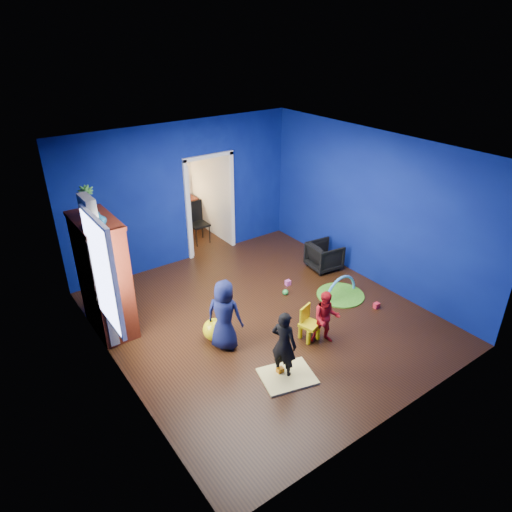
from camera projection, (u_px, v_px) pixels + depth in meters
floor at (264, 318)px, 7.89m from camera, size 5.00×5.50×0.01m
ceiling at (265, 151)px, 6.56m from camera, size 5.00×5.50×0.01m
wall_back at (183, 194)px, 9.21m from camera, size 5.00×0.02×2.90m
wall_front at (407, 326)px, 5.24m from camera, size 5.00×0.02×2.90m
wall_left at (110, 290)px, 5.93m from camera, size 0.02×5.50×2.90m
wall_right at (372, 208)px, 8.51m from camera, size 0.02×5.50×2.90m
alcove at (190, 187)px, 10.24m from camera, size 1.00×1.75×2.50m
armchair at (324, 256)px, 9.34m from camera, size 0.69×0.68×0.56m
child_black at (284, 344)px, 6.41m from camera, size 0.39×0.45×1.06m
child_navy at (224, 315)px, 6.94m from camera, size 0.64×0.68×1.17m
toddler_red at (326, 318)px, 7.11m from camera, size 0.56×0.53×0.90m
vase at (99, 219)px, 6.49m from camera, size 0.26×0.26×0.20m
potted_plant at (86, 201)px, 6.81m from camera, size 0.32×0.32×0.44m
tv_armoire at (104, 276)px, 7.21m from camera, size 0.58×1.14×1.96m
crt_tv at (106, 273)px, 7.21m from camera, size 0.46×0.70×0.54m
yellow_blanket at (287, 376)px, 6.57m from camera, size 0.88×0.77×0.03m
hopper_ball at (214, 330)px, 7.28m from camera, size 0.37×0.37×0.37m
kid_chair at (310, 325)px, 7.27m from camera, size 0.35×0.35×0.50m
play_mat at (340, 295)px, 8.52m from camera, size 0.88×0.88×0.02m
toy_arch at (340, 295)px, 8.51m from camera, size 0.79×0.09×0.79m
window_left at (101, 273)px, 6.14m from camera, size 0.03×0.95×1.55m
curtain at (99, 273)px, 6.74m from camera, size 0.14×0.42×2.40m
doorway at (210, 207)px, 9.70m from camera, size 1.16×0.10×2.10m
study_desk at (180, 214)px, 11.10m from camera, size 0.88×0.44×0.75m
desk_monitor at (176, 190)px, 10.92m from camera, size 0.40×0.05×0.32m
desk_lamp at (166, 194)px, 10.75m from camera, size 0.14×0.14×0.14m
folding_chair at (199, 224)px, 10.37m from camera, size 0.40×0.40×0.92m
book_shelf at (172, 146)px, 10.42m from camera, size 0.88×0.24×0.04m
toy_0 at (376, 306)px, 8.13m from camera, size 0.10×0.08×0.10m
toy_1 at (280, 371)px, 6.62m from camera, size 0.10×0.08×0.10m
toy_2 at (285, 292)px, 8.53m from camera, size 0.11×0.11×0.11m
toy_3 at (288, 283)px, 8.84m from camera, size 0.10×0.08×0.10m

